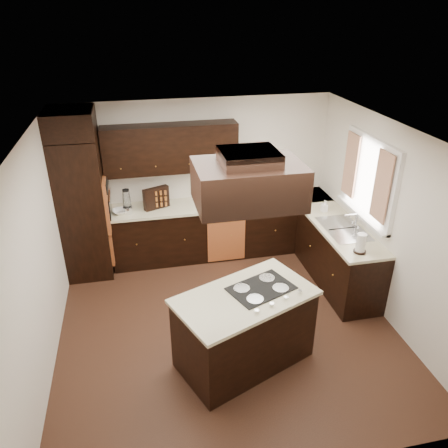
{
  "coord_description": "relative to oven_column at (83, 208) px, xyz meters",
  "views": [
    {
      "loc": [
        -0.96,
        -4.4,
        3.74
      ],
      "look_at": [
        0.1,
        0.6,
        1.15
      ],
      "focal_mm": 35.0,
      "sensor_mm": 36.0,
      "label": 1
    }
  ],
  "objects": [
    {
      "name": "floor",
      "position": [
        1.78,
        -1.71,
        -1.07
      ],
      "size": [
        4.2,
        4.2,
        0.02
      ],
      "primitive_type": "cube",
      "color": "#563220",
      "rests_on": "ground"
    },
    {
      "name": "ceiling",
      "position": [
        1.78,
        -1.71,
        1.45
      ],
      "size": [
        4.2,
        4.2,
        0.02
      ],
      "primitive_type": "cube",
      "color": "white",
      "rests_on": "ground"
    },
    {
      "name": "wall_back",
      "position": [
        1.78,
        0.4,
        0.19
      ],
      "size": [
        4.2,
        0.02,
        2.5
      ],
      "primitive_type": "cube",
      "color": "silver",
      "rests_on": "ground"
    },
    {
      "name": "wall_front",
      "position": [
        1.78,
        -3.81,
        0.19
      ],
      "size": [
        4.2,
        0.02,
        2.5
      ],
      "primitive_type": "cube",
      "color": "silver",
      "rests_on": "ground"
    },
    {
      "name": "wall_left",
      "position": [
        -0.33,
        -1.71,
        0.19
      ],
      "size": [
        0.02,
        4.2,
        2.5
      ],
      "primitive_type": "cube",
      "color": "silver",
      "rests_on": "ground"
    },
    {
      "name": "wall_right",
      "position": [
        3.88,
        -1.71,
        0.19
      ],
      "size": [
        0.02,
        4.2,
        2.5
      ],
      "primitive_type": "cube",
      "color": "silver",
      "rests_on": "ground"
    },
    {
      "name": "oven_column",
      "position": [
        0.0,
        0.0,
        0.0
      ],
      "size": [
        0.65,
        0.75,
        2.12
      ],
      "primitive_type": "cube",
      "color": "black",
      "rests_on": "floor"
    },
    {
      "name": "wall_oven_face",
      "position": [
        0.35,
        0.0,
        0.06
      ],
      "size": [
        0.05,
        0.62,
        0.78
      ],
      "primitive_type": "cube",
      "color": "#C06130",
      "rests_on": "oven_column"
    },
    {
      "name": "base_cabinets_back",
      "position": [
        1.81,
        0.09,
        -0.62
      ],
      "size": [
        2.93,
        0.6,
        0.88
      ],
      "primitive_type": "cube",
      "color": "black",
      "rests_on": "floor"
    },
    {
      "name": "base_cabinets_right",
      "position": [
        3.58,
        -0.8,
        -0.62
      ],
      "size": [
        0.6,
        2.4,
        0.88
      ],
      "primitive_type": "cube",
      "color": "black",
      "rests_on": "floor"
    },
    {
      "name": "countertop_back",
      "position": [
        1.81,
        0.08,
        -0.16
      ],
      "size": [
        2.93,
        0.63,
        0.04
      ],
      "primitive_type": "cube",
      "color": "beige",
      "rests_on": "base_cabinets_back"
    },
    {
      "name": "countertop_right",
      "position": [
        3.56,
        -0.8,
        -0.16
      ],
      "size": [
        0.63,
        2.4,
        0.04
      ],
      "primitive_type": "cube",
      "color": "beige",
      "rests_on": "base_cabinets_right"
    },
    {
      "name": "upper_cabinets",
      "position": [
        1.34,
        0.23,
        0.75
      ],
      "size": [
        2.0,
        0.34,
        0.72
      ],
      "primitive_type": "cube",
      "color": "black",
      "rests_on": "wall_back"
    },
    {
      "name": "dishwasher_front",
      "position": [
        2.1,
        -0.2,
        -0.66
      ],
      "size": [
        0.6,
        0.05,
        0.72
      ],
      "primitive_type": "cube",
      "color": "#C06130",
      "rests_on": "floor"
    },
    {
      "name": "window_frame",
      "position": [
        3.85,
        -1.16,
        0.59
      ],
      "size": [
        0.06,
        1.32,
        1.12
      ],
      "primitive_type": "cube",
      "color": "white",
      "rests_on": "wall_right"
    },
    {
      "name": "window_pane",
      "position": [
        3.87,
        -1.16,
        0.59
      ],
      "size": [
        0.0,
        1.2,
        1.0
      ],
      "primitive_type": "cube",
      "color": "white",
      "rests_on": "wall_right"
    },
    {
      "name": "curtain_left",
      "position": [
        3.79,
        -1.57,
        0.64
      ],
      "size": [
        0.02,
        0.34,
        0.9
      ],
      "primitive_type": "cube",
      "color": "beige",
      "rests_on": "wall_right"
    },
    {
      "name": "curtain_right",
      "position": [
        3.79,
        -0.74,
        0.64
      ],
      "size": [
        0.02,
        0.34,
        0.9
      ],
      "primitive_type": "cube",
      "color": "beige",
      "rests_on": "wall_right"
    },
    {
      "name": "sink_rim",
      "position": [
        3.58,
        -1.16,
        -0.14
      ],
      "size": [
        0.52,
        0.84,
        0.01
      ],
      "primitive_type": "cube",
      "color": "silver",
      "rests_on": "countertop_right"
    },
    {
      "name": "island",
      "position": [
        1.84,
        -2.38,
        -0.62
      ],
      "size": [
        1.65,
        1.29,
        0.88
      ],
      "primitive_type": "cube",
      "rotation": [
        0.0,
        0.0,
        0.39
      ],
      "color": "black",
      "rests_on": "floor"
    },
    {
      "name": "island_top",
      "position": [
        1.84,
        -2.38,
        -0.16
      ],
      "size": [
        1.72,
        1.36,
        0.04
      ],
      "primitive_type": "cube",
      "rotation": [
        0.0,
        0.0,
        0.39
      ],
      "color": "beige",
      "rests_on": "island"
    },
    {
      "name": "cooktop",
      "position": [
        2.04,
        -2.3,
        -0.13
      ],
      "size": [
        0.81,
        0.69,
        0.01
      ],
      "primitive_type": "cube",
      "rotation": [
        0.0,
        0.0,
        0.39
      ],
      "color": "black",
      "rests_on": "island_top"
    },
    {
      "name": "range_hood",
      "position": [
        1.88,
        -2.25,
        1.1
      ],
      "size": [
        1.05,
        0.72,
        0.42
      ],
      "primitive_type": "cube",
      "color": "black",
      "rests_on": "ceiling"
    },
    {
      "name": "hood_duct",
      "position": [
        1.88,
        -2.25,
        1.38
      ],
      "size": [
        0.55,
        0.5,
        0.13
      ],
      "primitive_type": "cube",
      "color": "black",
      "rests_on": "ceiling"
    },
    {
      "name": "blender_base",
      "position": [
        0.63,
        -0.01,
        -0.09
      ],
      "size": [
        0.15,
        0.15,
        0.1
      ],
      "primitive_type": "cylinder",
      "color": "silver",
      "rests_on": "countertop_back"
    },
    {
      "name": "blender_pitcher",
      "position": [
        0.63,
        -0.01,
        0.09
      ],
      "size": [
        0.13,
        0.13,
        0.26
      ],
      "primitive_type": "cone",
      "color": "silver",
      "rests_on": "blender_base"
    },
    {
      "name": "spice_rack",
      "position": [
        1.07,
        0.09,
        0.03
      ],
      "size": [
        0.41,
        0.25,
        0.34
      ],
      "primitive_type": "cube",
      "rotation": [
        0.0,
        0.0,
        0.41
      ],
      "color": "black",
      "rests_on": "countertop_back"
    },
    {
      "name": "mixing_bowl",
      "position": [
        0.53,
        0.02,
        -0.11
      ],
      "size": [
        0.28,
        0.28,
        0.06
      ],
      "primitive_type": "imported",
      "rotation": [
        0.0,
        0.0,
        0.18
      ],
      "color": "white",
      "rests_on": "countertop_back"
    },
    {
      "name": "soap_bottle",
      "position": [
        3.54,
        -0.56,
        -0.05
      ],
      "size": [
        0.09,
        0.09,
        0.18
      ],
      "primitive_type": "imported",
      "rotation": [
        0.0,
        0.0,
        0.15
      ],
      "color": "white",
      "rests_on": "countertop_right"
    },
    {
      "name": "paper_towel",
      "position": [
        3.49,
        -1.79,
        -0.01
      ],
      "size": [
        0.13,
        0.13,
        0.26
      ],
      "primitive_type": "cylinder",
      "rotation": [
        0.0,
        0.0,
        0.1
      ],
      "color": "white",
      "rests_on": "countertop_right"
    }
  ]
}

